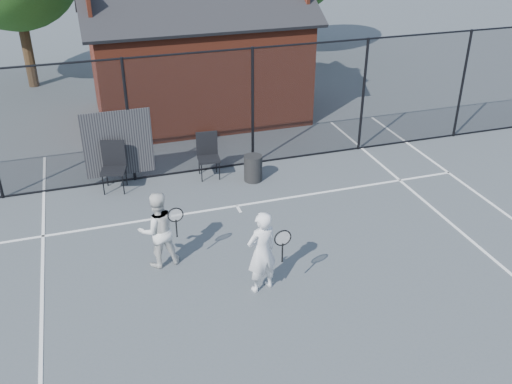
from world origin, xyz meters
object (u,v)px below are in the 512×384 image
object	(u,v)px
player_back	(158,230)
waste_bin	(253,168)
clubhouse	(197,63)
chair_right	(209,157)
chair_left	(113,168)
player_front	(262,252)

from	to	relation	value
player_back	waste_bin	world-z (taller)	player_back
clubhouse	chair_right	xyz separation A→B (m)	(-0.74, -4.40, -1.07)
chair_right	waste_bin	world-z (taller)	chair_right
clubhouse	chair_right	size ratio (longest dim) A/B	6.04
clubhouse	player_back	world-z (taller)	clubhouse
chair_right	waste_bin	distance (m)	1.11
clubhouse	chair_left	world-z (taller)	clubhouse
player_back	waste_bin	bearing A→B (deg)	45.68
chair_left	clubhouse	bearing A→B (deg)	70.26
player_front	player_back	distance (m)	2.05
player_front	chair_right	xyz separation A→B (m)	(0.15, 4.57, -0.24)
player_front	player_back	size ratio (longest dim) A/B	1.04
player_back	chair_right	size ratio (longest dim) A/B	1.39
clubhouse	waste_bin	distance (m)	5.07
player_back	waste_bin	distance (m)	3.89
clubhouse	chair_right	distance (m)	4.59
clubhouse	chair_left	distance (m)	5.42
player_front	waste_bin	bearing A→B (deg)	74.58
chair_left	waste_bin	size ratio (longest dim) A/B	1.76
chair_left	chair_right	xyz separation A→B (m)	(2.25, 0.00, -0.03)
clubhouse	player_back	size ratio (longest dim) A/B	4.34
chair_right	player_back	bearing A→B (deg)	-113.49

